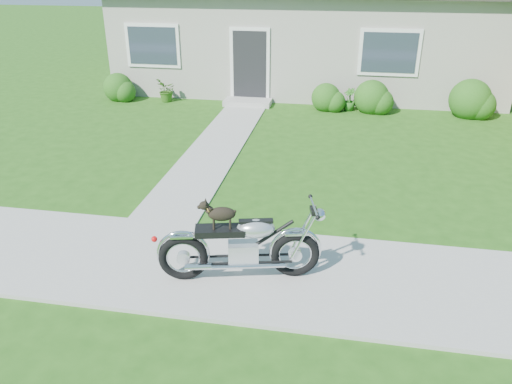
% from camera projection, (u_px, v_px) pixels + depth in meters
% --- Properties ---
extents(ground, '(80.00, 80.00, 0.00)m').
position_uv_depth(ground, '(235.00, 268.00, 7.09)').
color(ground, '#235114').
rests_on(ground, ground).
extents(sidewalk, '(24.00, 2.20, 0.04)m').
position_uv_depth(sidewalk, '(235.00, 267.00, 7.08)').
color(sidewalk, '#9E9B93').
rests_on(sidewalk, ground).
extents(walkway, '(1.20, 8.00, 0.03)m').
position_uv_depth(walkway, '(218.00, 144.00, 11.78)').
color(walkway, '#9E9B93').
rests_on(walkway, ground).
extents(house, '(12.60, 7.03, 4.50)m').
position_uv_depth(house, '(310.00, 19.00, 16.86)').
color(house, '#A6A096').
rests_on(house, ground).
extents(shrub_row, '(11.33, 1.13, 1.13)m').
position_uv_depth(shrub_row, '(348.00, 96.00, 14.25)').
color(shrub_row, '#255516').
rests_on(shrub_row, ground).
extents(potted_plant_left, '(0.77, 0.81, 0.71)m').
position_uv_depth(potted_plant_left, '(167.00, 90.00, 15.20)').
color(potted_plant_left, '#2E5A17').
rests_on(potted_plant_left, ground).
extents(potted_plant_right, '(0.50, 0.50, 0.64)m').
position_uv_depth(potted_plant_right, '(349.00, 100.00, 14.33)').
color(potted_plant_right, '#27631B').
rests_on(potted_plant_right, ground).
extents(motorcycle_with_dog, '(2.19, 0.82, 1.17)m').
position_uv_depth(motorcycle_with_dog, '(242.00, 245.00, 6.61)').
color(motorcycle_with_dog, black).
rests_on(motorcycle_with_dog, sidewalk).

